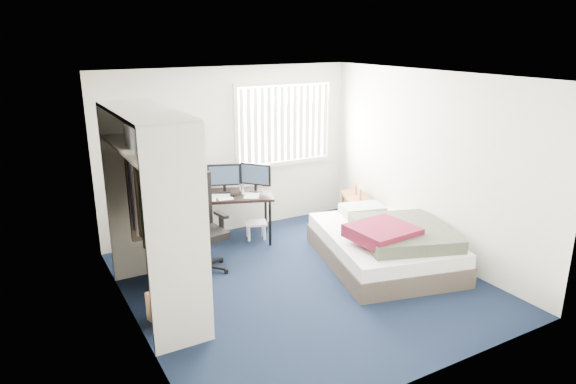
% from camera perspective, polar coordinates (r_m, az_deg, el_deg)
% --- Properties ---
extents(ground, '(4.20, 4.20, 0.00)m').
position_cam_1_polar(ground, '(6.44, 1.56, -10.01)').
color(ground, black).
rests_on(ground, ground).
extents(room_shell, '(4.20, 4.20, 4.20)m').
position_cam_1_polar(room_shell, '(5.91, 1.68, 3.13)').
color(room_shell, silver).
rests_on(room_shell, ground).
extents(window_assembly, '(1.72, 0.09, 1.32)m').
position_cam_1_polar(window_assembly, '(8.06, -0.38, 7.59)').
color(window_assembly, white).
rests_on(window_assembly, ground).
extents(closet, '(0.64, 1.84, 2.22)m').
position_cam_1_polar(closet, '(5.56, -14.71, -0.04)').
color(closet, beige).
rests_on(closet, ground).
extents(desk, '(1.60, 1.15, 1.18)m').
position_cam_1_polar(desk, '(7.49, -7.38, 0.04)').
color(desk, black).
rests_on(desk, ground).
extents(office_chair, '(0.68, 0.68, 1.27)m').
position_cam_1_polar(office_chair, '(6.71, -9.71, -4.54)').
color(office_chair, black).
rests_on(office_chair, ground).
extents(footstool, '(0.38, 0.34, 0.26)m').
position_cam_1_polar(footstool, '(7.69, -3.59, -3.77)').
color(footstool, white).
rests_on(footstool, ground).
extents(nightstand, '(0.62, 0.82, 0.68)m').
position_cam_1_polar(nightstand, '(8.14, 7.63, -0.88)').
color(nightstand, brown).
rests_on(nightstand, ground).
extents(bed, '(1.94, 2.31, 0.66)m').
position_cam_1_polar(bed, '(6.95, 10.78, -5.66)').
color(bed, '#433930').
rests_on(bed, ground).
extents(pine_box, '(0.50, 0.42, 0.32)m').
position_cam_1_polar(pine_box, '(5.77, -12.83, -12.11)').
color(pine_box, tan).
rests_on(pine_box, ground).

